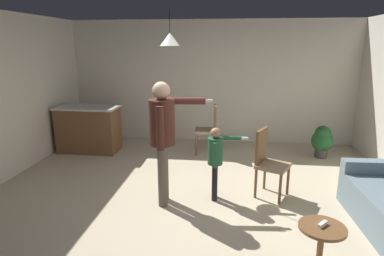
% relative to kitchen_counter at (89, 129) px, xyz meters
% --- Properties ---
extents(ground, '(7.68, 7.68, 0.00)m').
position_rel_kitchen_counter_xyz_m(ground, '(2.45, -2.06, -0.48)').
color(ground, beige).
extents(wall_back, '(6.40, 0.10, 2.70)m').
position_rel_kitchen_counter_xyz_m(wall_back, '(2.45, 1.14, 0.87)').
color(wall_back, silver).
rests_on(wall_back, ground).
extents(kitchen_counter, '(1.26, 0.66, 0.95)m').
position_rel_kitchen_counter_xyz_m(kitchen_counter, '(0.00, 0.00, 0.00)').
color(kitchen_counter, brown).
rests_on(kitchen_counter, ground).
extents(side_table_by_couch, '(0.44, 0.44, 0.52)m').
position_rel_kitchen_counter_xyz_m(side_table_by_couch, '(3.81, -3.32, -0.15)').
color(side_table_by_couch, brown).
rests_on(side_table_by_couch, ground).
extents(person_adult, '(0.82, 0.55, 1.71)m').
position_rel_kitchen_counter_xyz_m(person_adult, '(2.02, -2.06, 0.58)').
color(person_adult, '#60564C').
rests_on(person_adult, ground).
extents(person_child, '(0.56, 0.32, 1.07)m').
position_rel_kitchen_counter_xyz_m(person_child, '(2.73, -1.86, 0.19)').
color(person_child, black).
rests_on(person_child, ground).
extents(dining_chair_by_counter, '(0.56, 0.56, 1.00)m').
position_rel_kitchen_counter_xyz_m(dining_chair_by_counter, '(3.48, -1.64, 0.07)').
color(dining_chair_by_counter, brown).
rests_on(dining_chair_by_counter, ground).
extents(dining_chair_near_wall, '(0.45, 0.45, 1.00)m').
position_rel_kitchen_counter_xyz_m(dining_chair_near_wall, '(2.49, 0.17, 0.07)').
color(dining_chair_near_wall, brown).
rests_on(dining_chair_near_wall, ground).
extents(potted_plant_corner, '(0.42, 0.42, 0.64)m').
position_rel_kitchen_counter_xyz_m(potted_plant_corner, '(4.71, 0.18, -0.13)').
color(potted_plant_corner, '#4C4742').
rests_on(potted_plant_corner, ground).
extents(spare_remote_on_table, '(0.11, 0.12, 0.04)m').
position_rel_kitchen_counter_xyz_m(spare_remote_on_table, '(3.81, -3.31, 0.06)').
color(spare_remote_on_table, white).
rests_on(spare_remote_on_table, side_table_by_couch).
extents(ceiling_light_pendant, '(0.32, 0.32, 0.55)m').
position_rel_kitchen_counter_xyz_m(ceiling_light_pendant, '(1.93, -0.98, 1.77)').
color(ceiling_light_pendant, silver).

